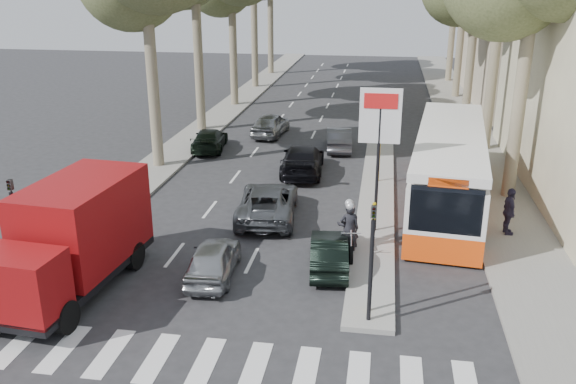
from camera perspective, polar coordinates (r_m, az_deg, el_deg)
name	(u,v)px	position (r m, az deg, el deg)	size (l,w,h in m)	color
ground	(266,290)	(19.45, -2.07, -9.15)	(120.00, 120.00, 0.00)	#28282B
sidewalk_right	(462,121)	(43.05, 15.96, 6.39)	(3.20, 70.00, 0.12)	gray
median_left	(234,105)	(47.06, -5.11, 8.15)	(2.40, 64.00, 0.12)	gray
traffic_island	(378,182)	(29.22, 8.38, 0.89)	(1.50, 26.00, 0.16)	gray
billboard	(379,140)	(22.43, 8.51, 4.81)	(1.50, 12.10, 5.60)	yellow
traffic_light_island	(372,244)	(16.69, 7.88, -4.88)	(0.16, 0.41, 3.60)	black
traffic_light_left	(14,214)	(20.36, -24.24, -1.91)	(0.16, 0.41, 3.60)	black
silver_hatchback	(213,259)	(20.14, -7.03, -6.26)	(1.45, 3.60, 1.23)	#A1A5A9
dark_hatchback	(329,252)	(20.59, 3.86, -5.64)	(1.24, 3.54, 1.17)	black
queue_car_a	(268,202)	(24.72, -1.92, -0.93)	(2.26, 4.91, 1.36)	#515459
queue_car_b	(303,160)	(30.32, 1.38, 3.05)	(2.01, 4.93, 1.43)	black
queue_car_c	(271,124)	(37.73, -1.65, 6.36)	(1.68, 4.18, 1.42)	gray
queue_car_d	(339,139)	(34.70, 4.79, 5.01)	(1.36, 3.90, 1.28)	#4D4E54
queue_car_e	(210,139)	(34.84, -7.35, 4.90)	(1.69, 4.15, 1.20)	black
red_truck	(73,237)	(19.87, -19.44, -3.95)	(2.90, 6.52, 3.38)	black
city_bus	(449,167)	(26.65, 14.80, 2.29)	(3.95, 12.57, 3.26)	#FC4B0E
motorcycle	(349,228)	(21.70, 5.72, -3.40)	(0.95, 2.34, 1.99)	black
pedestrian_near	(509,211)	(24.24, 19.99, -1.72)	(1.06, 0.52, 1.81)	#342D44
pedestrian_far	(469,178)	(27.77, 16.58, 1.25)	(1.12, 0.50, 1.74)	brown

